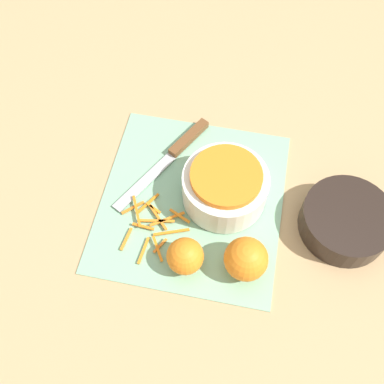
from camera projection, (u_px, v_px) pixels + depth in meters
The scene contains 8 objects.
ground_plane at pixel (192, 201), 0.91m from camera, with size 4.00×4.00×0.00m, color tan.
cutting_board at pixel (192, 200), 0.91m from camera, with size 0.39×0.36×0.01m.
bowl_speckled at pixel (225, 186), 0.87m from camera, with size 0.17×0.17×0.09m.
bowl_dark at pixel (346, 222), 0.85m from camera, with size 0.17×0.17×0.06m.
knife at pixel (179, 148), 0.96m from camera, with size 0.25×0.15×0.02m.
orange_left at pixel (246, 259), 0.80m from camera, with size 0.08×0.08×0.08m.
orange_right at pixel (185, 256), 0.81m from camera, with size 0.07×0.07×0.07m.
peel_pile at pixel (153, 224), 0.87m from camera, with size 0.15×0.14×0.01m.
Camera 1 is at (0.43, 0.09, 0.80)m, focal length 42.00 mm.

